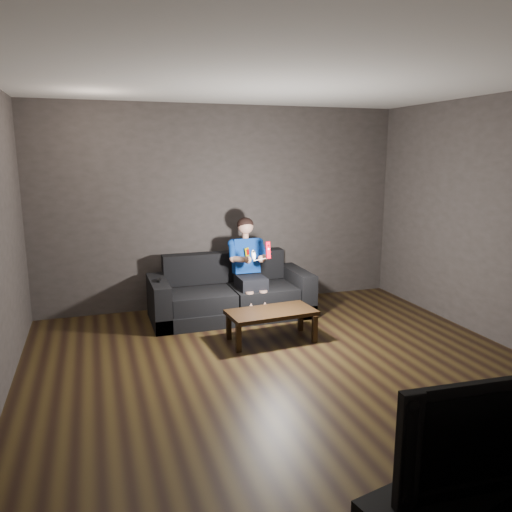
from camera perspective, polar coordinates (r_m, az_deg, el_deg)
name	(u,v)px	position (r m, az deg, el deg)	size (l,w,h in m)	color
floor	(292,377)	(4.86, 4.15, -13.57)	(5.00, 5.00, 0.00)	black
back_wall	(224,207)	(6.81, -3.72, 5.59)	(5.00, 0.04, 2.70)	#373230
ceiling	(297,76)	(4.44, 4.69, 19.81)	(5.00, 5.00, 0.02)	silver
sofa	(230,297)	(6.45, -2.94, -4.67)	(2.03, 0.88, 0.79)	black
child	(248,261)	(6.36, -0.87, -0.58)	(0.50, 0.62, 1.23)	black
wii_remote_red	(268,250)	(5.90, 1.38, 0.68)	(0.05, 0.07, 0.20)	red
nunchuk_white	(254,255)	(5.86, -0.29, 0.10)	(0.07, 0.09, 0.13)	white
wii_remote_black	(159,280)	(6.13, -11.08, -2.74)	(0.06, 0.14, 0.03)	black
coffee_table	(271,315)	(5.59, 1.77, -6.72)	(1.00, 0.56, 0.35)	black
tv	(478,426)	(2.82, 24.03, -17.31)	(1.01, 0.13, 0.58)	black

